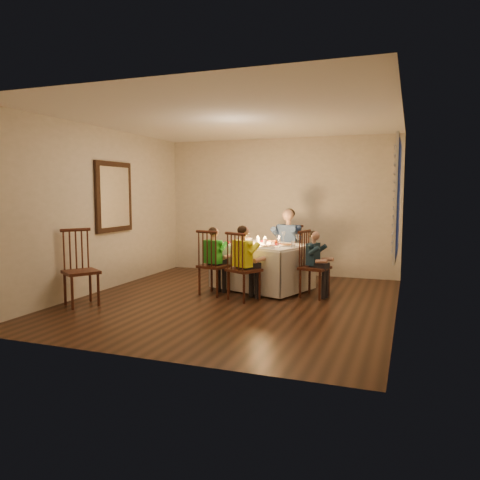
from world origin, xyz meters
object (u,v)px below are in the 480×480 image
(chair_near_right, at_px, (244,300))
(child_teal, at_px, (314,297))
(chair_adult, at_px, (287,282))
(chair_near_left, at_px, (214,294))
(chair_end, at_px, (314,297))
(child_yellow, at_px, (244,300))
(chair_extra, at_px, (82,305))
(dining_table, at_px, (262,257))
(child_green, at_px, (214,294))
(adult, at_px, (287,282))
(serving_bowl, at_px, (245,239))

(chair_near_right, bearing_deg, child_teal, -123.19)
(chair_adult, bearing_deg, chair_near_left, -105.79)
(chair_end, xyz_separation_m, child_teal, (0.00, 0.00, 0.00))
(chair_near_right, bearing_deg, chair_end, -123.19)
(chair_adult, xyz_separation_m, child_yellow, (-0.27, -1.54, 0.00))
(chair_near_left, bearing_deg, chair_extra, 54.21)
(chair_near_right, height_order, child_yellow, child_yellow)
(dining_table, xyz_separation_m, chair_adult, (0.24, 0.72, -0.53))
(chair_near_right, relative_size, chair_extra, 0.94)
(chair_extra, bearing_deg, child_green, -15.04)
(adult, height_order, child_teal, adult)
(chair_adult, height_order, chair_end, same)
(dining_table, relative_size, chair_extra, 1.57)
(chair_near_left, xyz_separation_m, child_yellow, (0.55, -0.19, 0.00))
(child_teal, bearing_deg, chair_near_right, 132.96)
(adult, bearing_deg, dining_table, -93.27)
(chair_adult, xyz_separation_m, chair_near_right, (-0.27, -1.54, 0.00))
(child_green, height_order, serving_bowl, serving_bowl)
(adult, bearing_deg, chair_near_right, -84.42)
(dining_table, relative_size, chair_near_right, 1.66)
(adult, relative_size, serving_bowl, 5.63)
(chair_near_left, height_order, chair_extra, chair_extra)
(serving_bowl, bearing_deg, chair_extra, -125.06)
(child_green, relative_size, child_teal, 1.04)
(chair_near_right, xyz_separation_m, chair_extra, (-2.02, -1.10, 0.00))
(adult, xyz_separation_m, child_green, (-0.82, -1.35, 0.00))
(child_green, bearing_deg, chair_extra, 54.21)
(serving_bowl, bearing_deg, chair_near_right, -71.38)
(dining_table, height_order, chair_extra, dining_table)
(chair_adult, height_order, serving_bowl, serving_bowl)
(dining_table, bearing_deg, chair_adult, 90.34)
(dining_table, bearing_deg, chair_extra, -117.74)
(chair_near_left, distance_m, chair_end, 1.53)
(child_yellow, bearing_deg, chair_near_right, -0.00)
(chair_extra, xyz_separation_m, child_green, (1.46, 1.29, 0.00))
(child_green, bearing_deg, child_teal, -153.76)
(chair_near_left, distance_m, serving_bowl, 1.28)
(adult, height_order, serving_bowl, serving_bowl)
(dining_table, relative_size, serving_bowl, 7.30)
(adult, height_order, child_yellow, adult)
(child_yellow, bearing_deg, chair_adult, -72.86)
(chair_extra, height_order, child_teal, chair_extra)
(chair_end, distance_m, chair_extra, 3.38)
(child_yellow, bearing_deg, chair_extra, 55.53)
(dining_table, bearing_deg, child_teal, 1.86)
(dining_table, relative_size, chair_end, 1.66)
(chair_end, bearing_deg, dining_table, 85.95)
(chair_near_left, bearing_deg, child_green, -0.00)
(chair_extra, distance_m, child_yellow, 2.30)
(chair_adult, bearing_deg, child_green, -105.79)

